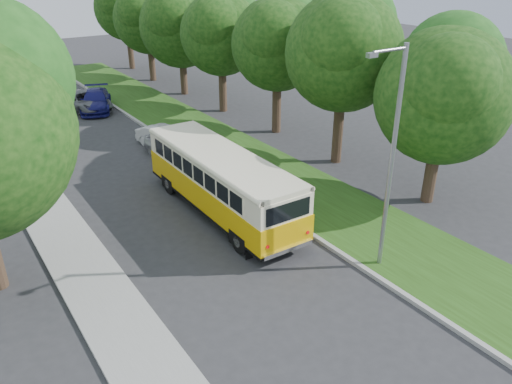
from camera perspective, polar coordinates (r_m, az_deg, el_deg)
ground at (r=18.35m, az=-1.32°, el=-9.00°), size 120.00×120.00×0.00m
curb at (r=23.64m, az=-0.64°, el=-0.34°), size 0.20×70.00×0.15m
grass_verge at (r=24.90m, az=3.86°, el=0.97°), size 4.50×70.00×0.13m
sidewalk at (r=20.79m, az=-20.39°, el=-6.08°), size 2.20×70.00×0.12m
treeline at (r=33.02m, az=-14.61°, el=17.02°), size 24.27×41.91×9.46m
lamppost_near at (r=17.14m, az=15.14°, el=4.02°), size 1.71×0.16×8.00m
lamppost_far at (r=29.59m, az=-27.25°, el=10.53°), size 1.71×0.16×7.50m
warning_sign at (r=26.43m, az=-24.40°, el=4.02°), size 0.56×0.10×2.50m
vintage_bus at (r=21.61m, az=-3.97°, el=0.99°), size 2.60×9.73×2.88m
car_silver at (r=28.39m, az=-9.67°, el=5.16°), size 2.07×4.13×1.35m
car_white at (r=30.00m, az=-10.59°, el=6.10°), size 2.16×3.97×1.24m
car_blue at (r=38.80m, az=-17.85°, el=9.92°), size 3.68×5.37×1.44m
car_grey at (r=38.92m, az=-19.19°, el=9.78°), size 3.66×5.64×1.44m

